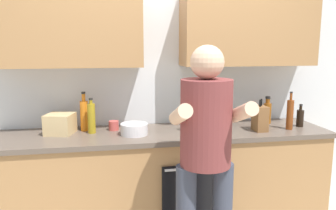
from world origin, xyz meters
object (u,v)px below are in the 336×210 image
(bottle_soy, at_px, (300,118))
(bottle_juice, at_px, (84,115))
(mixing_bowl, at_px, (134,129))
(bottle_vinegar, at_px, (290,114))
(cup_ceramic, at_px, (114,126))
(potted_herb, at_px, (212,110))
(bottle_soda, at_px, (188,121))
(knife_block, at_px, (260,118))
(bottle_syrup, at_px, (267,112))
(grocery_bag_bread, at_px, (60,124))
(bottle_oil, at_px, (91,118))
(person_standing, at_px, (206,147))

(bottle_soy, relative_size, bottle_juice, 0.61)
(mixing_bowl, bearing_deg, bottle_vinegar, -2.62)
(mixing_bowl, bearing_deg, cup_ceramic, 131.89)
(potted_herb, bearing_deg, bottle_soda, -165.63)
(bottle_soda, relative_size, knife_block, 0.84)
(bottle_juice, relative_size, cup_ceramic, 3.90)
(bottle_syrup, bearing_deg, grocery_bag_bread, -178.32)
(knife_block, bearing_deg, grocery_bag_bread, 173.17)
(cup_ceramic, xyz_separation_m, grocery_bag_bread, (-0.44, -0.05, 0.04))
(bottle_soda, height_order, potted_herb, potted_herb)
(bottle_vinegar, xyz_separation_m, grocery_bag_bread, (-1.97, 0.20, -0.05))
(knife_block, bearing_deg, mixing_bowl, 176.57)
(bottle_oil, height_order, bottle_vinegar, bottle_vinegar)
(bottle_syrup, height_order, potted_herb, potted_herb)
(bottle_soda, relative_size, cup_ceramic, 2.66)
(bottle_syrup, relative_size, potted_herb, 0.92)
(bottle_vinegar, distance_m, bottle_juice, 1.79)
(bottle_juice, height_order, mixing_bowl, bottle_juice)
(bottle_oil, relative_size, bottle_juice, 0.88)
(person_standing, height_order, grocery_bag_bread, person_standing)
(bottle_soda, distance_m, mixing_bowl, 0.47)
(knife_block, distance_m, grocery_bag_bread, 1.70)
(cup_ceramic, height_order, potted_herb, potted_herb)
(person_standing, bearing_deg, potted_herb, 69.89)
(cup_ceramic, xyz_separation_m, knife_block, (1.24, -0.25, 0.07))
(person_standing, bearing_deg, bottle_juice, 134.64)
(bottle_oil, distance_m, potted_herb, 1.04)
(knife_block, relative_size, potted_herb, 0.99)
(bottle_soy, height_order, bottle_syrup, bottle_syrup)
(cup_ceramic, relative_size, grocery_bag_bread, 0.41)
(bottle_syrup, distance_m, grocery_bag_bread, 1.88)
(person_standing, height_order, bottle_soy, person_standing)
(person_standing, height_order, bottle_soda, person_standing)
(bottle_oil, relative_size, potted_herb, 1.07)
(bottle_soda, bearing_deg, bottle_vinegar, -5.58)
(bottle_juice, bearing_deg, bottle_soda, -11.97)
(person_standing, height_order, mixing_bowl, person_standing)
(bottle_oil, xyz_separation_m, bottle_soy, (1.86, -0.10, -0.05))
(grocery_bag_bread, bearing_deg, bottle_vinegar, -5.79)
(mixing_bowl, bearing_deg, grocery_bag_bread, 167.24)
(potted_herb, relative_size, grocery_bag_bread, 1.31)
(bottle_syrup, height_order, mixing_bowl, bottle_syrup)
(mixing_bowl, xyz_separation_m, potted_herb, (0.69, 0.08, 0.12))
(grocery_bag_bread, bearing_deg, person_standing, -36.91)
(knife_block, bearing_deg, bottle_soda, 171.67)
(person_standing, bearing_deg, bottle_vinegar, 31.64)
(bottle_oil, distance_m, grocery_bag_bread, 0.26)
(person_standing, bearing_deg, knife_block, 41.21)
(potted_herb, bearing_deg, bottle_syrup, 10.63)
(person_standing, bearing_deg, bottle_syrup, 44.38)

